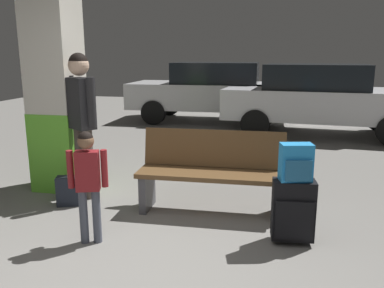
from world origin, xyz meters
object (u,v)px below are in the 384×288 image
backpack_bright (296,163)px  adult (81,110)px  parked_car_far (212,90)px  backpack_dark_floor (70,191)px  parked_car_near (320,97)px  child (88,175)px  bench (211,172)px  suitcase (293,210)px  structural_pillar (55,74)px

backpack_bright → adult: (-2.45, 0.78, 0.30)m
adult → parked_car_far: (0.64, 5.91, -0.27)m
backpack_dark_floor → parked_car_near: (3.24, 4.95, 0.64)m
adult → parked_car_near: (3.19, 4.64, -0.27)m
backpack_dark_floor → parked_car_far: 6.29m
backpack_bright → backpack_dark_floor: size_ratio=1.00×
child → parked_car_far: size_ratio=0.26×
bench → suitcase: bearing=-36.5°
adult → backpack_dark_floor: bearing=-99.2°
child → parked_car_near: size_ratio=0.25×
structural_pillar → parked_car_far: 5.79m
child → backpack_dark_floor: size_ratio=3.10×
bench → suitcase: size_ratio=2.67×
structural_pillar → adult: 0.67m
parked_car_far → parked_car_near: (2.55, -1.27, 0.00)m
suitcase → backpack_dark_floor: (-2.50, 0.47, -0.15)m
parked_car_near → structural_pillar: bearing=-129.9°
backpack_bright → parked_car_far: (-1.80, 6.69, 0.03)m
structural_pillar → adult: bearing=-29.9°
backpack_bright → adult: 2.59m
structural_pillar → parked_car_far: structural_pillar is taller
backpack_bright → suitcase: bearing=162.9°
backpack_bright → child: 1.87m
suitcase → backpack_dark_floor: size_ratio=1.78×
bench → adult: adult is taller
backpack_dark_floor → parked_car_far: (0.69, 6.22, 0.64)m
structural_pillar → bench: size_ratio=1.84×
backpack_bright → parked_car_far: parked_car_far is taller
suitcase → parked_car_near: 5.49m
parked_car_near → parked_car_far: bearing=153.4°
parked_car_near → bench: bearing=-108.5°
parked_car_near → backpack_dark_floor: bearing=-123.2°
backpack_dark_floor → parked_car_near: bearing=56.8°
structural_pillar → parked_car_near: size_ratio=0.70×
bench → backpack_bright: (0.86, -0.64, 0.33)m
bench → parked_car_far: bearing=98.9°
structural_pillar → backpack_dark_floor: size_ratio=8.71×
child → parked_car_near: 6.33m
structural_pillar → bench: 2.33m
child → backpack_dark_floor: child is taller
backpack_dark_floor → structural_pillar: bearing=125.6°
backpack_bright → backpack_dark_floor: bearing=169.3°
bench → child: (-0.97, -1.00, 0.21)m
bench → adult: (-1.59, 0.15, 0.63)m
suitcase → backpack_bright: bearing=-17.1°
child → adult: 1.37m
backpack_dark_floor → adult: bearing=80.8°
suitcase → parked_car_near: size_ratio=0.14×
backpack_dark_floor → suitcase: bearing=-10.7°
adult → parked_car_far: adult is taller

